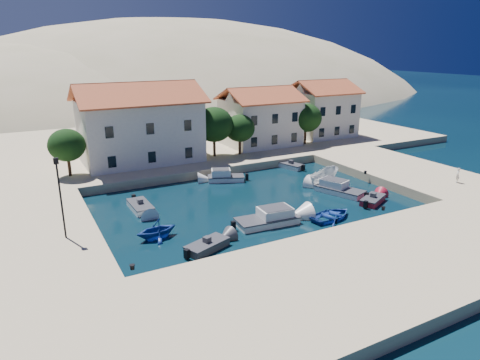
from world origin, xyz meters
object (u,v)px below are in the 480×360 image
object	(u,v)px
building_right	(322,108)
lamppost	(60,191)
cabin_cruiser_south	(267,219)
cabin_cruiser_east	(340,189)
rowboat_south	(331,219)
boat_east	(323,184)
building_left	(139,121)
pedestrian	(458,175)
building_mid	(260,116)

from	to	relation	value
building_right	lamppost	world-z (taller)	building_right
cabin_cruiser_south	cabin_cruiser_east	distance (m)	11.48
cabin_cruiser_south	rowboat_south	world-z (taller)	cabin_cruiser_south
cabin_cruiser_south	boat_east	size ratio (longest dim) A/B	1.14
boat_east	rowboat_south	bearing A→B (deg)	124.16
cabin_cruiser_east	building_left	bearing A→B (deg)	18.31
building_left	pedestrian	bearing A→B (deg)	-42.85
lamppost	cabin_cruiser_east	world-z (taller)	lamppost
building_left	boat_east	world-z (taller)	building_left
building_left	rowboat_south	bearing A→B (deg)	-67.35
building_right	cabin_cruiser_east	xyz separation A→B (m)	(-14.46, -21.71, -5.00)
cabin_cruiser_east	pedestrian	distance (m)	12.64
boat_east	building_right	bearing A→B (deg)	-58.26
building_left	rowboat_south	xyz separation A→B (m)	(10.31, -24.70, -5.94)
boat_east	cabin_cruiser_east	bearing A→B (deg)	150.62
lamppost	pedestrian	bearing A→B (deg)	-7.40
rowboat_south	boat_east	xyz separation A→B (m)	(5.71, 8.24, 0.00)
building_left	building_right	bearing A→B (deg)	3.81
lamppost	rowboat_south	bearing A→B (deg)	-12.15
building_mid	lamppost	world-z (taller)	building_mid
building_left	building_right	xyz separation A→B (m)	(30.00, 2.00, -0.46)
rowboat_south	boat_east	distance (m)	10.02
cabin_cruiser_south	boat_east	distance (m)	13.22
building_left	building_right	distance (m)	30.07
building_left	lamppost	xyz separation A→B (m)	(-11.50, -20.00, -1.18)
rowboat_south	cabin_cruiser_east	size ratio (longest dim) A/B	0.79
lamppost	cabin_cruiser_east	distance (m)	27.38
building_right	boat_east	xyz separation A→B (m)	(-13.98, -18.46, -5.47)
lamppost	cabin_cruiser_east	size ratio (longest dim) A/B	1.12
rowboat_south	pedestrian	size ratio (longest dim) A/B	2.74
pedestrian	building_mid	bearing A→B (deg)	-113.85
building_left	boat_east	xyz separation A→B (m)	(16.02, -16.46, -5.94)
building_mid	cabin_cruiser_south	bearing A→B (deg)	-119.23
building_right	boat_east	distance (m)	23.80
rowboat_south	pedestrian	distance (m)	16.74
cabin_cruiser_south	pedestrian	distance (m)	22.52
boat_east	pedestrian	bearing A→B (deg)	-149.10
lamppost	cabin_cruiser_south	bearing A→B (deg)	-10.69
building_mid	lamppost	xyz separation A→B (m)	(-29.50, -21.00, -0.47)
building_mid	pedestrian	distance (m)	27.70
building_mid	rowboat_south	bearing A→B (deg)	-106.67
lamppost	cabin_cruiser_east	xyz separation A→B (m)	(27.04, 0.29, -4.28)
building_mid	cabin_cruiser_east	bearing A→B (deg)	-96.76
cabin_cruiser_south	cabin_cruiser_east	world-z (taller)	same
lamppost	pedestrian	distance (m)	38.88
cabin_cruiser_east	building_mid	bearing A→B (deg)	-26.71
building_mid	cabin_cruiser_south	size ratio (longest dim) A/B	1.86
boat_east	pedestrian	size ratio (longest dim) A/B	3.10
building_left	lamppost	bearing A→B (deg)	-119.90
building_mid	boat_east	distance (m)	18.33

